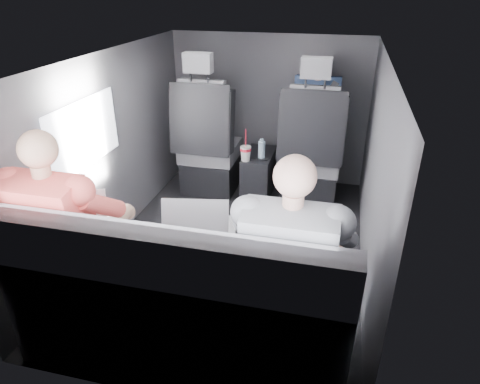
% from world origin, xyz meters
% --- Properties ---
extents(floor, '(2.60, 2.60, 0.00)m').
position_xyz_m(floor, '(0.00, 0.00, 0.00)').
color(floor, black).
rests_on(floor, ground).
extents(ceiling, '(2.60, 2.60, 0.00)m').
position_xyz_m(ceiling, '(0.00, 0.00, 1.35)').
color(ceiling, '#B2B2AD').
rests_on(ceiling, panel_back).
extents(panel_left, '(0.02, 2.60, 1.35)m').
position_xyz_m(panel_left, '(-0.90, 0.00, 0.68)').
color(panel_left, '#56565B').
rests_on(panel_left, floor).
extents(panel_right, '(0.02, 2.60, 1.35)m').
position_xyz_m(panel_right, '(0.90, 0.00, 0.68)').
color(panel_right, '#56565B').
rests_on(panel_right, floor).
extents(panel_front, '(1.80, 0.02, 1.35)m').
position_xyz_m(panel_front, '(0.00, 1.30, 0.68)').
color(panel_front, '#56565B').
rests_on(panel_front, floor).
extents(panel_back, '(1.80, 0.02, 1.35)m').
position_xyz_m(panel_back, '(0.00, -1.30, 0.68)').
color(panel_back, '#56565B').
rests_on(panel_back, floor).
extents(side_window, '(0.02, 0.75, 0.42)m').
position_xyz_m(side_window, '(-0.88, -0.30, 0.90)').
color(side_window, white).
rests_on(side_window, panel_left).
extents(seatbelt, '(0.35, 0.11, 0.59)m').
position_xyz_m(seatbelt, '(0.45, 0.67, 0.80)').
color(seatbelt, black).
rests_on(seatbelt, front_seat_right).
extents(front_seat_left, '(0.52, 0.58, 1.26)m').
position_xyz_m(front_seat_left, '(-0.45, 0.84, 0.40)').
color(front_seat_left, black).
rests_on(front_seat_left, floor).
extents(front_seat_right, '(0.52, 0.58, 1.26)m').
position_xyz_m(front_seat_right, '(0.45, 0.84, 0.40)').
color(front_seat_right, black).
rests_on(front_seat_right, floor).
extents(center_console, '(0.24, 0.48, 0.41)m').
position_xyz_m(center_console, '(0.00, 0.88, 0.20)').
color(center_console, black).
rests_on(center_console, floor).
extents(rear_bench, '(1.60, 0.57, 0.92)m').
position_xyz_m(rear_bench, '(0.00, -1.06, 0.31)').
color(rear_bench, slate).
rests_on(rear_bench, floor).
extents(soda_cup, '(0.09, 0.09, 0.27)m').
position_xyz_m(soda_cup, '(-0.08, 0.70, 0.47)').
color(soda_cup, white).
rests_on(soda_cup, center_console).
extents(water_bottle, '(0.06, 0.06, 0.17)m').
position_xyz_m(water_bottle, '(0.04, 0.78, 0.48)').
color(water_bottle, '#ABD3E8').
rests_on(water_bottle, center_console).
extents(laptop_white, '(0.36, 0.37, 0.23)m').
position_xyz_m(laptop_white, '(-0.61, -0.79, 0.63)').
color(laptop_white, white).
rests_on(laptop_white, passenger_rear_left).
extents(laptop_silver, '(0.37, 0.35, 0.23)m').
position_xyz_m(laptop_silver, '(0.02, -0.75, 0.63)').
color(laptop_silver, '#B2B2B7').
rests_on(laptop_silver, rear_bench).
extents(laptop_black, '(0.40, 0.38, 0.26)m').
position_xyz_m(laptop_black, '(0.46, -0.78, 0.64)').
color(laptop_black, black).
rests_on(laptop_black, passenger_rear_right).
extents(passenger_rear_left, '(0.48, 0.61, 1.20)m').
position_xyz_m(passenger_rear_left, '(-0.59, -0.97, 0.62)').
color(passenger_rear_left, '#36363B').
rests_on(passenger_rear_left, rear_bench).
extents(passenger_rear_right, '(0.48, 0.60, 1.18)m').
position_xyz_m(passenger_rear_right, '(0.52, -0.97, 0.61)').
color(passenger_rear_right, navy).
rests_on(passenger_rear_right, rear_bench).
extents(passenger_front_right, '(0.38, 0.38, 0.74)m').
position_xyz_m(passenger_front_right, '(0.45, 1.10, 0.74)').
color(passenger_front_right, navy).
rests_on(passenger_front_right, front_seat_right).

